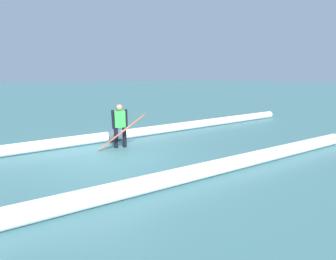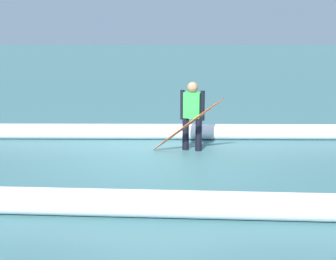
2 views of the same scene
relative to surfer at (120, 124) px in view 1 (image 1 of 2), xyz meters
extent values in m
plane|color=#3A686A|center=(0.82, 0.61, -0.80)|extent=(199.52, 199.52, 0.00)
cylinder|color=black|center=(-0.13, 0.05, -0.46)|extent=(0.14, 0.14, 0.69)
cylinder|color=black|center=(0.13, -0.05, -0.46)|extent=(0.14, 0.14, 0.69)
cube|color=#2DD83F|center=(0.00, 0.00, 0.15)|extent=(0.39, 0.30, 0.53)
sphere|color=#96684C|center=(0.00, 0.00, 0.52)|extent=(0.22, 0.22, 0.22)
cylinder|color=black|center=(-0.20, 0.07, 0.15)|extent=(0.09, 0.09, 0.62)
cylinder|color=black|center=(0.20, -0.07, 0.15)|extent=(0.09, 0.14, 0.62)
ellipsoid|color=#E55926|center=(0.13, 0.37, -0.20)|extent=(1.51, 1.01, 1.24)
ellipsoid|color=blue|center=(0.13, 0.37, -0.20)|extent=(1.16, 0.72, 1.00)
cylinder|color=white|center=(2.81, -1.11, -0.63)|extent=(25.73, 0.91, 0.35)
cylinder|color=white|center=(3.74, 3.48, -0.62)|extent=(19.61, 1.83, 0.37)
camera|label=1|loc=(4.46, 8.19, 1.54)|focal=30.41mm
camera|label=2|loc=(0.61, 9.73, 1.60)|focal=51.09mm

